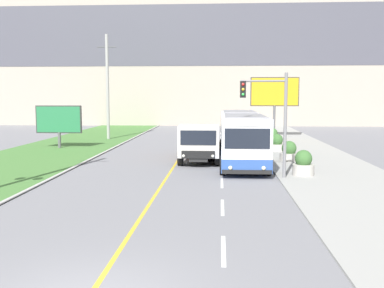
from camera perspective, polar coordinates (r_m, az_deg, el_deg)
The scene contains 12 objects.
lane_marking_centre at distance 11.66m, azimuth -8.04°, elevation -14.32°, with size 2.88×140.00×0.01m.
apartment_block_background at distance 64.56m, azimuth 1.22°, elevation 12.71°, with size 80.00×8.04×22.83m.
city_bus at distance 27.90m, azimuth 6.27°, elevation 0.91°, with size 2.63×12.37×3.02m.
dump_truck at distance 27.24m, azimuth 1.00°, elevation 0.12°, with size 2.46×6.58×2.36m.
utility_pole_far at distance 42.64m, azimuth -10.68°, elevation 7.16°, with size 1.80×0.28×9.66m.
traffic_light_mast at distance 22.08m, azimuth 9.98°, elevation 4.12°, with size 2.28×0.32×5.17m.
billboard_large at distance 43.49m, azimuth 10.45°, elevation 6.32°, with size 4.56×0.24×5.81m.
billboard_small at distance 36.21m, azimuth -16.56°, elevation 2.91°, with size 3.57×0.24×3.31m.
planter_round_near at distance 23.27m, azimuth 13.96°, elevation -2.49°, with size 1.08×1.08×1.28m.
planter_round_second at distance 28.12m, azimuth 12.22°, elevation -1.02°, with size 1.12×1.12×1.23m.
planter_round_third at distance 32.98m, azimuth 10.70°, elevation 0.07°, with size 1.11×1.11×1.25m.
planter_round_far at distance 37.90m, azimuth 10.16°, elevation 0.90°, with size 1.13×1.13×1.30m.
Camera 1 is at (2.63, -8.33, 4.08)m, focal length 42.00 mm.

